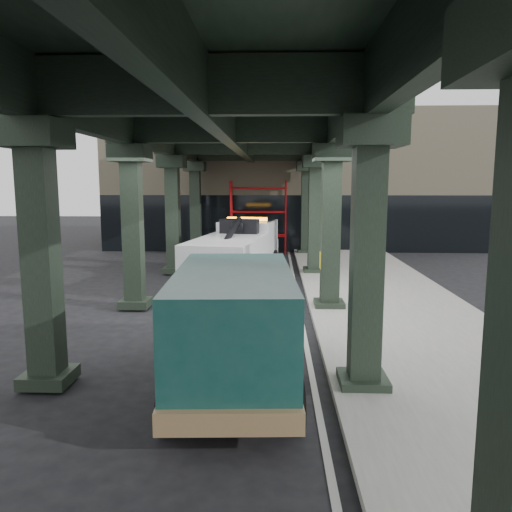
# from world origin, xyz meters

# --- Properties ---
(ground) EXTENTS (90.00, 90.00, 0.00)m
(ground) POSITION_xyz_m (0.00, 0.00, 0.00)
(ground) COLOR black
(ground) RESTS_ON ground
(sidewalk) EXTENTS (5.00, 40.00, 0.15)m
(sidewalk) POSITION_xyz_m (4.50, 2.00, 0.07)
(sidewalk) COLOR gray
(sidewalk) RESTS_ON ground
(lane_stripe) EXTENTS (0.12, 38.00, 0.01)m
(lane_stripe) POSITION_xyz_m (1.70, 2.00, 0.01)
(lane_stripe) COLOR silver
(lane_stripe) RESTS_ON ground
(viaduct) EXTENTS (7.40, 32.00, 6.40)m
(viaduct) POSITION_xyz_m (-0.40, 2.00, 5.46)
(viaduct) COLOR black
(viaduct) RESTS_ON ground
(building) EXTENTS (22.00, 10.00, 8.00)m
(building) POSITION_xyz_m (2.00, 20.00, 4.00)
(building) COLOR #C6B793
(building) RESTS_ON ground
(scaffolding) EXTENTS (3.08, 0.88, 4.00)m
(scaffolding) POSITION_xyz_m (0.00, 14.64, 2.11)
(scaffolding) COLOR red
(scaffolding) RESTS_ON ground
(tow_truck) EXTENTS (3.33, 8.09, 2.58)m
(tow_truck) POSITION_xyz_m (-0.52, 6.25, 1.26)
(tow_truck) COLOR black
(tow_truck) RESTS_ON ground
(towed_van) EXTENTS (2.54, 5.79, 2.30)m
(towed_van) POSITION_xyz_m (0.17, -3.81, 1.24)
(towed_van) COLOR #103C37
(towed_van) RESTS_ON ground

